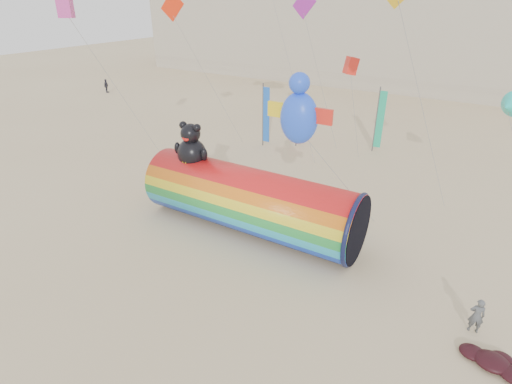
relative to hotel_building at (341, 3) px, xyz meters
The scene contains 6 objects.
ground 48.60m from the hotel_building, 75.36° to the right, with size 160.00×160.00×0.00m, color #CCB58C.
hotel_building is the anchor object (origin of this frame).
windsock_assembly 46.68m from the hotel_building, 74.83° to the right, with size 11.88×3.62×5.47m.
kite_handler 52.63m from the hotel_building, 63.33° to the right, with size 0.55×0.36×1.51m, color #4E5255.
fabric_bundle 54.38m from the hotel_building, 63.14° to the right, with size 2.62×1.35×0.41m.
festival_banners 33.26m from the hotel_building, 72.42° to the right, with size 8.99×3.51×5.20m.
Camera 1 is at (9.95, -14.22, 11.58)m, focal length 28.00 mm.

